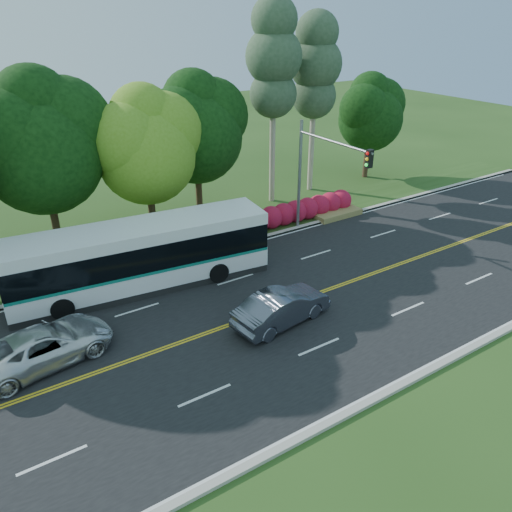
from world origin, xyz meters
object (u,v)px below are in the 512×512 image
transit_bus (141,257)px  sedan (282,307)px  suv (45,345)px  traffic_signal (320,166)px

transit_bus → sedan: bearing=-51.7°
sedan → suv: (-9.70, 2.91, -0.03)m
traffic_signal → suv: bearing=-168.1°
transit_bus → sedan: 7.79m
traffic_signal → sedan: bearing=-138.2°
traffic_signal → suv: size_ratio=1.28×
transit_bus → suv: transit_bus is taller
traffic_signal → sedan: (-7.26, -6.50, -3.86)m
sedan → suv: size_ratio=0.88×
transit_bus → traffic_signal: bearing=6.0°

